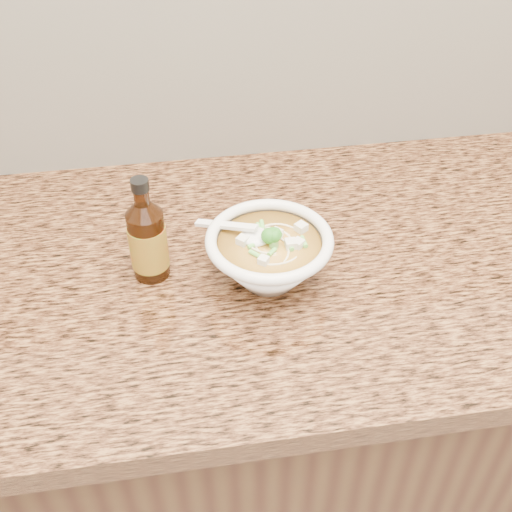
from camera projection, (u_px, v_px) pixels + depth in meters
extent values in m
cube|color=beige|center=(281.00, 25.00, 1.12)|extent=(4.00, 0.02, 0.50)
cube|color=black|center=(300.00, 419.00, 1.35)|extent=(4.00, 0.65, 0.86)
cube|color=brown|center=(312.00, 259.00, 1.06)|extent=(4.00, 0.68, 0.04)
cylinder|color=white|center=(269.00, 277.00, 0.99)|extent=(0.08, 0.08, 0.01)
torus|color=white|center=(269.00, 240.00, 0.94)|extent=(0.19, 0.19, 0.02)
torus|color=beige|center=(265.00, 246.00, 0.94)|extent=(0.10, 0.10, 0.00)
torus|color=beige|center=(261.00, 248.00, 0.94)|extent=(0.09, 0.09, 0.00)
torus|color=beige|center=(270.00, 240.00, 0.96)|extent=(0.10, 0.10, 0.00)
torus|color=beige|center=(263.00, 249.00, 0.94)|extent=(0.11, 0.11, 0.00)
torus|color=beige|center=(266.00, 250.00, 0.94)|extent=(0.13, 0.13, 0.00)
torus|color=beige|center=(266.00, 246.00, 0.95)|extent=(0.11, 0.11, 0.00)
torus|color=beige|center=(259.00, 241.00, 0.96)|extent=(0.08, 0.08, 0.00)
cube|color=silver|center=(257.00, 262.00, 0.91)|extent=(0.02, 0.02, 0.02)
cube|color=silver|center=(241.00, 248.00, 0.93)|extent=(0.02, 0.02, 0.02)
cube|color=silver|center=(276.00, 234.00, 0.96)|extent=(0.02, 0.02, 0.02)
cube|color=silver|center=(250.00, 229.00, 0.97)|extent=(0.02, 0.02, 0.01)
cube|color=silver|center=(248.00, 237.00, 0.95)|extent=(0.02, 0.02, 0.02)
cube|color=silver|center=(292.00, 253.00, 0.92)|extent=(0.02, 0.02, 0.02)
cube|color=silver|center=(253.00, 234.00, 0.96)|extent=(0.02, 0.02, 0.02)
cube|color=silver|center=(290.00, 246.00, 0.94)|extent=(0.02, 0.02, 0.01)
ellipsoid|color=#196014|center=(274.00, 237.00, 0.93)|extent=(0.04, 0.04, 0.03)
cylinder|color=#6BCD4F|center=(246.00, 259.00, 0.91)|extent=(0.02, 0.01, 0.01)
cylinder|color=#6BCD4F|center=(277.00, 259.00, 0.91)|extent=(0.02, 0.01, 0.01)
cylinder|color=#6BCD4F|center=(288.00, 246.00, 0.94)|extent=(0.02, 0.02, 0.01)
cylinder|color=#6BCD4F|center=(288.00, 231.00, 0.96)|extent=(0.02, 0.01, 0.01)
cylinder|color=#6BCD4F|center=(286.00, 245.00, 0.94)|extent=(0.02, 0.01, 0.01)
cylinder|color=#6BCD4F|center=(287.00, 252.00, 0.92)|extent=(0.02, 0.02, 0.01)
cylinder|color=#6BCD4F|center=(267.00, 222.00, 0.98)|extent=(0.02, 0.02, 0.01)
cylinder|color=#6BCD4F|center=(259.00, 230.00, 0.96)|extent=(0.01, 0.02, 0.01)
ellipsoid|color=white|center=(256.00, 237.00, 0.95)|extent=(0.04, 0.04, 0.02)
cube|color=white|center=(226.00, 225.00, 0.96)|extent=(0.09, 0.07, 0.03)
cylinder|color=#381807|center=(148.00, 245.00, 0.97)|extent=(0.07, 0.07, 0.12)
cylinder|color=#381807|center=(141.00, 197.00, 0.91)|extent=(0.03, 0.03, 0.02)
cylinder|color=black|center=(140.00, 185.00, 0.89)|extent=(0.03, 0.03, 0.02)
cylinder|color=red|center=(149.00, 246.00, 0.97)|extent=(0.07, 0.07, 0.07)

